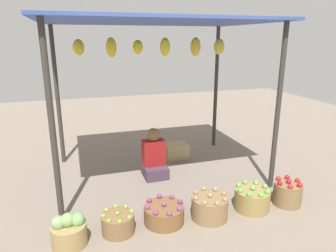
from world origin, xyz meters
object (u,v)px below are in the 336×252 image
vendor_person (154,158)px  basket_red_apples (287,193)px  wooden_crate_near_vendor (176,151)px  basket_cabbages (69,231)px  basket_potatoes (210,207)px  basket_limes (118,223)px  basket_green_apples (252,199)px  basket_purple_onions (164,214)px

vendor_person → basket_red_apples: bearing=-43.8°
vendor_person → wooden_crate_near_vendor: (0.57, 0.59, -0.16)m
basket_cabbages → basket_potatoes: 1.63m
wooden_crate_near_vendor → basket_limes: bearing=-125.1°
vendor_person → wooden_crate_near_vendor: size_ratio=1.87×
basket_limes → basket_green_apples: 1.71m
vendor_person → basket_red_apples: 2.00m
vendor_person → basket_green_apples: 1.64m
basket_green_apples → basket_red_apples: 0.51m
vendor_person → basket_limes: size_ratio=2.10×
basket_limes → basket_purple_onions: size_ratio=0.78×
vendor_person → basket_purple_onions: 1.33m
basket_limes → wooden_crate_near_vendor: size_ratio=0.89×
basket_cabbages → basket_limes: bearing=6.3°
basket_purple_onions → basket_potatoes: (0.55, -0.08, 0.03)m
vendor_person → basket_potatoes: size_ratio=1.76×
basket_purple_onions → basket_potatoes: 0.56m
basket_limes → basket_potatoes: 1.11m
basket_red_apples → wooden_crate_near_vendor: basket_red_apples is taller
basket_limes → basket_potatoes: (1.11, -0.04, 0.03)m
basket_limes → basket_purple_onions: (0.55, 0.03, -0.00)m
basket_potatoes → basket_red_apples: size_ratio=1.23×
basket_green_apples → wooden_crate_near_vendor: size_ratio=1.06×
basket_cabbages → wooden_crate_near_vendor: bearing=46.5°
basket_potatoes → wooden_crate_near_vendor: (0.24, 1.95, -0.01)m
basket_cabbages → basket_purple_onions: basket_cabbages is taller
basket_red_apples → basket_green_apples: bearing=175.7°
wooden_crate_near_vendor → basket_green_apples: bearing=-79.3°
basket_limes → wooden_crate_near_vendor: 2.34m
basket_potatoes → basket_cabbages: bearing=-179.5°
basket_green_apples → basket_purple_onions: bearing=177.4°
basket_potatoes → basket_green_apples: 0.60m
vendor_person → basket_potatoes: 1.42m
basket_cabbages → basket_red_apples: size_ratio=1.03×
basket_potatoes → basket_green_apples: basket_potatoes is taller
basket_purple_onions → wooden_crate_near_vendor: wooden_crate_near_vendor is taller
basket_purple_onions → basket_potatoes: bearing=-7.8°
basket_cabbages → basket_green_apples: 2.23m
basket_cabbages → basket_green_apples: basket_cabbages is taller
basket_cabbages → basket_purple_onions: 1.08m
basket_limes → basket_cabbages: bearing=-173.7°
basket_purple_onions → wooden_crate_near_vendor: size_ratio=1.15×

